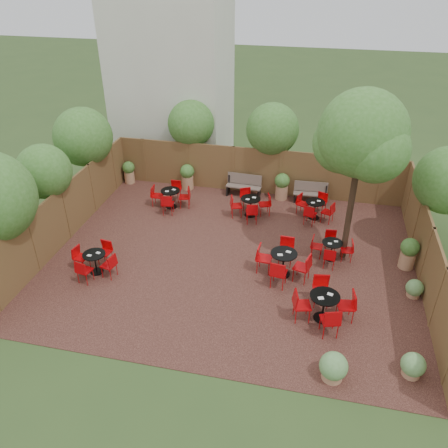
# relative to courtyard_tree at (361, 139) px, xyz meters

# --- Properties ---
(ground) EXTENTS (80.00, 80.00, 0.00)m
(ground) POSITION_rel_courtyard_tree_xyz_m (-3.63, -0.89, -4.19)
(ground) COLOR #354F23
(ground) RESTS_ON ground
(courtyard_paving) EXTENTS (12.00, 10.00, 0.02)m
(courtyard_paving) POSITION_rel_courtyard_tree_xyz_m (-3.63, -0.89, -4.18)
(courtyard_paving) COLOR #321714
(courtyard_paving) RESTS_ON ground
(fence_back) EXTENTS (12.00, 0.08, 2.00)m
(fence_back) POSITION_rel_courtyard_tree_xyz_m (-3.63, 4.11, -3.19)
(fence_back) COLOR brown
(fence_back) RESTS_ON ground
(fence_left) EXTENTS (0.08, 10.00, 2.00)m
(fence_left) POSITION_rel_courtyard_tree_xyz_m (-9.63, -0.89, -3.19)
(fence_left) COLOR brown
(fence_left) RESTS_ON ground
(fence_right) EXTENTS (0.08, 10.00, 2.00)m
(fence_right) POSITION_rel_courtyard_tree_xyz_m (2.37, -0.89, -3.19)
(fence_right) COLOR brown
(fence_right) RESTS_ON ground
(neighbour_building) EXTENTS (5.00, 4.00, 8.00)m
(neighbour_building) POSITION_rel_courtyard_tree_xyz_m (-8.13, 7.11, -0.19)
(neighbour_building) COLOR beige
(neighbour_building) RESTS_ON ground
(overhang_foliage) EXTENTS (15.76, 10.82, 2.74)m
(overhang_foliage) POSITION_rel_courtyard_tree_xyz_m (-5.70, 1.35, -1.50)
(overhang_foliage) COLOR #386C23
(overhang_foliage) RESTS_ON ground
(courtyard_tree) EXTENTS (2.78, 2.68, 5.67)m
(courtyard_tree) POSITION_rel_courtyard_tree_xyz_m (0.00, 0.00, 0.00)
(courtyard_tree) COLOR black
(courtyard_tree) RESTS_ON courtyard_paving
(park_bench_left) EXTENTS (1.49, 0.57, 0.90)m
(park_bench_left) POSITION_rel_courtyard_tree_xyz_m (-4.09, 3.74, -3.71)
(park_bench_left) COLOR brown
(park_bench_left) RESTS_ON courtyard_paving
(park_bench_right) EXTENTS (1.38, 0.51, 0.84)m
(park_bench_right) POSITION_rel_courtyard_tree_xyz_m (-1.32, 3.73, -3.74)
(park_bench_right) COLOR brown
(park_bench_right) RESTS_ON courtyard_paving
(bistro_tables) EXTENTS (8.79, 7.25, 0.95)m
(bistro_tables) POSITION_rel_courtyard_tree_xyz_m (-3.03, -0.33, -3.73)
(bistro_tables) COLOR black
(bistro_tables) RESTS_ON courtyard_paving
(planters) EXTENTS (11.87, 4.58, 1.12)m
(planters) POSITION_rel_courtyard_tree_xyz_m (-3.79, 2.80, -3.59)
(planters) COLOR #AE7C57
(planters) RESTS_ON courtyard_paving
(low_shrubs) EXTENTS (2.93, 4.25, 0.75)m
(low_shrubs) POSITION_rel_courtyard_tree_xyz_m (0.81, -4.37, -3.85)
(low_shrubs) COLOR #AE7C57
(low_shrubs) RESTS_ON courtyard_paving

